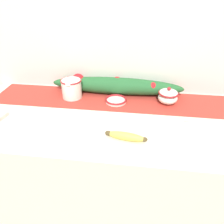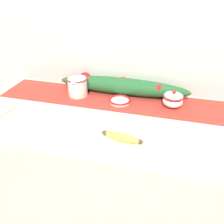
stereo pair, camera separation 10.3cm
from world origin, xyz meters
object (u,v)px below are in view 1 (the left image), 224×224
Objects in this scene: banana at (126,136)px; cream_pitcher at (72,88)px; small_dish at (116,100)px; spoon at (184,120)px; sugar_bowl at (168,96)px.

cream_pitcher is at bearing 134.03° from banana.
spoon is (0.35, -0.14, -0.01)m from small_dish.
sugar_bowl is at bearing -0.11° from cream_pitcher.
banana reaches higher than small_dish.
small_dish is 0.64× the size of banana.
sugar_bowl is 0.28m from small_dish.
sugar_bowl reaches higher than spoon.
sugar_bowl is at bearing 59.76° from banana.
sugar_bowl is 0.40m from banana.
banana is (0.08, -0.32, 0.00)m from small_dish.
small_dish reaches higher than spoon.
banana is at bearing -45.97° from cream_pitcher.
cream_pitcher is 1.27× the size of sugar_bowl.
small_dish is 0.69× the size of spoon.
cream_pitcher reaches higher than banana.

